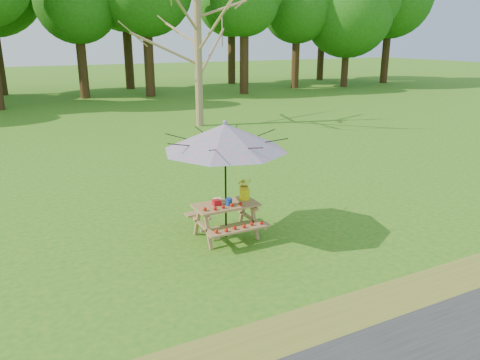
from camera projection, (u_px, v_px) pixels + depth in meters
name	position (u px, v px, depth m)	size (l,w,h in m)	color
ground	(284.00, 237.00, 8.98)	(120.00, 120.00, 0.00)	#287215
drygrass_strip	(391.00, 309.00, 6.60)	(120.00, 1.20, 0.01)	olive
picnic_table	(226.00, 221.00, 8.87)	(1.20, 1.32, 0.67)	#936942
patio_umbrella	(225.00, 137.00, 8.39)	(2.55, 2.55, 2.26)	black
produce_bins	(222.00, 202.00, 8.74)	(0.34, 0.39, 0.13)	red
tomatoes_row	(223.00, 207.00, 8.54)	(0.77, 0.13, 0.07)	red
flower_bucket	(245.00, 188.00, 8.96)	(0.32, 0.29, 0.44)	#FAEF0D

